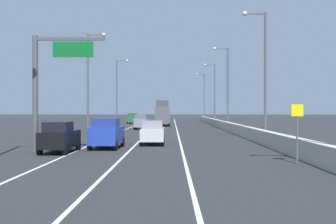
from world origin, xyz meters
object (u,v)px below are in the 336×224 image
object	(u,v)px
car_green_3	(133,118)
car_gray_0	(141,122)
car_silver_4	(153,133)
speed_advisory_sign	(297,129)
lamp_post_left_far	(118,88)
car_black_1	(60,137)
lamp_post_right_fourth	(213,90)
car_blue_2	(107,133)
lamp_post_right_third	(226,83)
lamp_post_left_mid	(90,77)
overhead_sign_gantry	(47,79)
lamp_post_right_fifth	(203,94)
box_truck	(162,114)
lamp_post_right_second	(263,67)

from	to	relation	value
car_green_3	car_gray_0	bearing A→B (deg)	-81.99
car_silver_4	speed_advisory_sign	bearing A→B (deg)	-55.89
lamp_post_left_far	car_black_1	xyz separation A→B (m)	(2.13, -45.60, -5.45)
lamp_post_right_fourth	car_silver_4	xyz separation A→B (m)	(-9.31, -45.98, -5.50)
lamp_post_left_far	car_blue_2	bearing A→B (deg)	-83.75
lamp_post_right_third	lamp_post_left_mid	world-z (taller)	same
lamp_post_left_mid	car_silver_4	bearing A→B (deg)	-61.53
car_gray_0	car_blue_2	bearing A→B (deg)	-90.68
overhead_sign_gantry	car_blue_2	bearing A→B (deg)	34.80
car_black_1	overhead_sign_gantry	bearing A→B (deg)	156.01
car_black_1	lamp_post_right_fourth	bearing A→B (deg)	74.03
lamp_post_right_fifth	lamp_post_left_mid	size ratio (longest dim) A/B	1.00
lamp_post_right_fourth	lamp_post_right_fifth	distance (m)	21.00
overhead_sign_gantry	box_truck	size ratio (longest dim) A/B	0.96
lamp_post_right_fifth	car_black_1	bearing A→B (deg)	-101.30
lamp_post_right_second	car_black_1	world-z (taller)	lamp_post_right_second
lamp_post_right_fourth	lamp_post_left_far	distance (m)	18.30
lamp_post_right_fourth	lamp_post_left_far	size ratio (longest dim) A/B	1.00
car_black_1	speed_advisory_sign	bearing A→B (deg)	-21.56
box_truck	lamp_post_right_fifth	bearing A→B (deg)	72.56
overhead_sign_gantry	lamp_post_right_fourth	size ratio (longest dim) A/B	0.66
lamp_post_right_fourth	box_truck	distance (m)	13.08
lamp_post_right_second	car_gray_0	world-z (taller)	lamp_post_right_second
car_green_3	lamp_post_right_second	bearing A→B (deg)	-70.98
car_gray_0	car_black_1	size ratio (longest dim) A/B	1.05
lamp_post_right_second	lamp_post_left_mid	distance (m)	19.93
car_gray_0	box_truck	size ratio (longest dim) A/B	0.55
lamp_post_right_fifth	lamp_post_left_far	distance (m)	32.29
lamp_post_left_mid	box_truck	xyz separation A→B (m)	(7.59, 23.87, -4.46)
lamp_post_right_second	car_blue_2	xyz separation A→B (m)	(-12.52, -7.35, -5.37)
speed_advisory_sign	car_green_3	size ratio (longest dim) A/B	0.63
lamp_post_right_third	lamp_post_right_fourth	size ratio (longest dim) A/B	1.00
lamp_post_right_third	car_gray_0	size ratio (longest dim) A/B	2.62
lamp_post_left_mid	speed_advisory_sign	bearing A→B (deg)	-58.91
lamp_post_right_fourth	car_black_1	distance (m)	54.57
lamp_post_left_mid	overhead_sign_gantry	bearing A→B (deg)	-86.81
car_blue_2	car_black_1	bearing A→B (deg)	-131.85
lamp_post_right_third	car_blue_2	distance (m)	31.27
overhead_sign_gantry	lamp_post_right_fifth	bearing A→B (deg)	77.93
box_truck	car_green_3	bearing A→B (deg)	118.57
car_gray_0	car_blue_2	xyz separation A→B (m)	(-0.34, -28.47, 0.03)
overhead_sign_gantry	lamp_post_right_third	distance (m)	34.53
car_silver_4	lamp_post_left_far	bearing A→B (deg)	101.15
lamp_post_right_fourth	lamp_post_right_third	bearing A→B (deg)	-90.94
lamp_post_right_second	lamp_post_right_third	xyz separation A→B (m)	(-0.47, 21.00, 0.00)
car_black_1	lamp_post_right_fifth	bearing A→B (deg)	78.70
lamp_post_left_mid	lamp_post_right_second	bearing A→B (deg)	-30.78
speed_advisory_sign	lamp_post_left_mid	bearing A→B (deg)	121.09
speed_advisory_sign	car_green_3	distance (m)	62.23
speed_advisory_sign	car_blue_2	distance (m)	13.63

